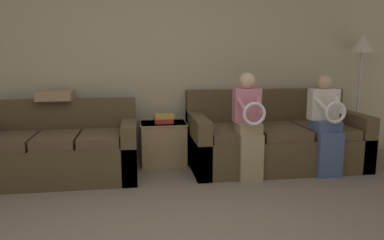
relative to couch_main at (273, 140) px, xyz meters
name	(u,v)px	position (x,y,z in m)	size (l,w,h in m)	color
wall_back	(151,61)	(-1.46, 0.51, 0.96)	(7.44, 0.06, 2.55)	#BCB293
couch_main	(273,140)	(0.00, 0.00, 0.00)	(2.07, 1.00, 0.91)	brown
couch_side	(60,150)	(-2.51, -0.09, -0.01)	(1.68, 0.87, 0.84)	brown
child_left_seated	(249,121)	(-0.45, -0.43, 0.33)	(0.30, 0.38, 1.17)	tan
child_right_seated	(326,121)	(0.45, -0.43, 0.30)	(0.34, 0.37, 1.13)	#475B8E
side_shelf	(163,143)	(-1.34, 0.24, -0.04)	(0.57, 0.44, 0.53)	tan
book_stack	(164,119)	(-1.33, 0.25, 0.26)	(0.24, 0.25, 0.10)	#BC3833
floor_lamp	(362,54)	(1.25, 0.23, 1.05)	(0.31, 0.31, 1.61)	#2D2B28
throw_pillow	(56,95)	(-2.58, 0.20, 0.58)	(0.39, 0.39, 0.10)	#A38460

